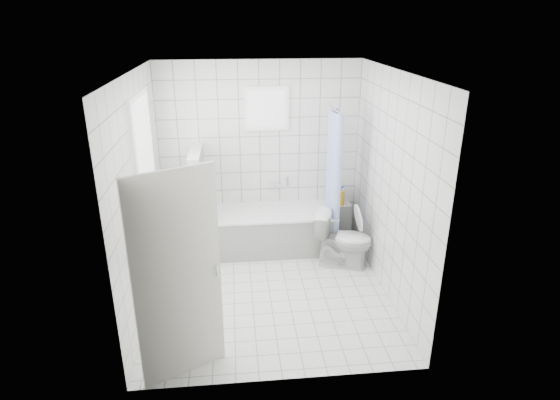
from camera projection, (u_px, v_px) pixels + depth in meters
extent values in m
plane|color=white|center=(269.00, 291.00, 5.70)|extent=(3.00, 3.00, 0.00)
plane|color=white|center=(267.00, 72.00, 4.75)|extent=(3.00, 3.00, 0.00)
cube|color=white|center=(260.00, 154.00, 6.61)|extent=(2.80, 0.02, 2.60)
cube|color=white|center=(283.00, 255.00, 3.84)|extent=(2.80, 0.02, 2.60)
cube|color=white|center=(141.00, 196.00, 5.09)|extent=(0.02, 3.00, 2.60)
cube|color=white|center=(390.00, 187.00, 5.36)|extent=(0.02, 3.00, 2.60)
cube|color=white|center=(146.00, 161.00, 5.26)|extent=(0.01, 0.90, 1.40)
cube|color=white|center=(267.00, 109.00, 6.34)|extent=(0.50, 0.01, 0.50)
cube|color=white|center=(157.00, 221.00, 5.54)|extent=(0.18, 1.02, 0.08)
cube|color=silver|center=(178.00, 279.00, 4.05)|extent=(0.73, 0.40, 2.00)
cube|color=white|center=(270.00, 231.00, 6.65)|extent=(1.80, 0.75, 0.55)
cube|color=white|center=(270.00, 212.00, 6.55)|extent=(1.82, 0.77, 0.03)
cube|color=white|center=(199.00, 204.00, 6.34)|extent=(0.15, 0.85, 1.50)
cube|color=white|center=(336.00, 221.00, 6.99)|extent=(0.40, 0.24, 0.55)
imported|color=white|center=(344.00, 240.00, 6.17)|extent=(0.84, 0.65, 0.75)
cylinder|color=silver|center=(334.00, 109.00, 6.08)|extent=(0.02, 0.80, 0.02)
cube|color=silver|center=(275.00, 185.00, 6.76)|extent=(0.18, 0.06, 0.06)
imported|color=#D653A1|center=(151.00, 218.00, 5.12)|extent=(0.13, 0.14, 0.33)
imported|color=pink|center=(160.00, 201.00, 5.75)|extent=(0.12, 0.12, 0.21)
imported|color=silver|center=(158.00, 200.00, 5.62)|extent=(0.16, 0.16, 0.33)
imported|color=#2D8ACC|center=(154.00, 217.00, 5.34)|extent=(0.11, 0.11, 0.18)
cylinder|color=#1D18C5|center=(341.00, 195.00, 6.85)|extent=(0.06, 0.06, 0.27)
cylinder|color=#158328|center=(335.00, 198.00, 6.78)|extent=(0.06, 0.06, 0.23)
cylinder|color=#FDAB1A|center=(342.00, 198.00, 6.78)|extent=(0.06, 0.06, 0.23)
cylinder|color=red|center=(333.00, 196.00, 6.85)|extent=(0.06, 0.06, 0.23)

